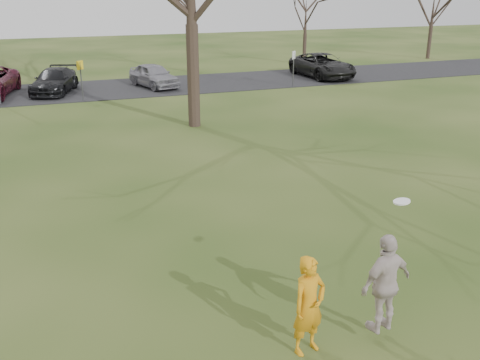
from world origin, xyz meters
name	(u,v)px	position (x,y,z in m)	size (l,w,h in m)	color
ground	(320,335)	(0.00, 0.00, 0.00)	(120.00, 120.00, 0.00)	#1E380F
parking_strip	(114,89)	(0.00, 25.00, 0.02)	(62.00, 6.50, 0.04)	black
player_defender	(309,306)	(-0.41, -0.29, 0.86)	(0.63, 0.41, 1.72)	orange
car_3	(54,81)	(-3.25, 24.79, 0.69)	(1.82, 4.48, 1.30)	black
car_4	(154,75)	(2.28, 24.63, 0.72)	(1.59, 3.96, 1.35)	gray
car_6	(322,65)	(13.26, 24.45, 0.78)	(2.47, 5.36, 1.49)	black
catching_play	(386,283)	(0.90, -0.47, 1.10)	(1.09, 0.62, 2.28)	#C0B0AC
sign_yellow	(81,73)	(-2.00, 22.00, 1.45)	(0.35, 0.35, 2.08)	#47474C
sign_white	(294,62)	(10.00, 22.00, 1.45)	(0.35, 0.35, 2.08)	#47474C
small_tree_row	(166,13)	(4.38, 30.06, 3.89)	(55.00, 5.90, 8.50)	#352821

